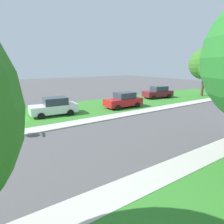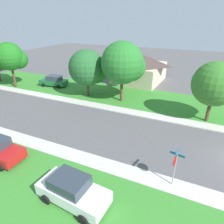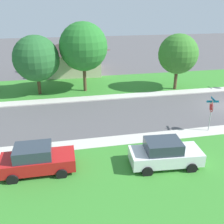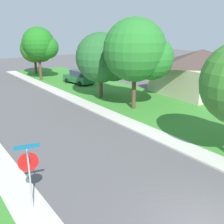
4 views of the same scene
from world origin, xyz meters
name	(u,v)px [view 3 (image 3 of 4)]	position (x,y,z in m)	size (l,w,h in m)	color
sidewalk_east	(96,98)	(4.70, 12.00, 0.05)	(1.40, 56.00, 0.10)	beige
lawn_east	(91,85)	(9.40, 12.00, 0.04)	(8.00, 56.00, 0.08)	#38842D
sidewalk_west	(116,141)	(-4.70, 12.00, 0.05)	(1.40, 56.00, 0.10)	beige
lawn_west	(134,181)	(-9.40, 12.00, 0.04)	(8.00, 56.00, 0.08)	#38842D
stop_sign_far_corner	(211,109)	(-4.58, 4.58, 1.89)	(0.90, 0.90, 2.77)	#9E9EA3
car_white_behind_trees	(165,153)	(-8.24, 9.74, 0.87)	(2.29, 4.43, 1.76)	white
car_red_far_down_street	(37,160)	(-7.34, 17.31, 0.87)	(2.08, 4.32, 1.76)	red
tree_sidewalk_far	(178,55)	(6.16, 2.43, 3.96)	(4.71, 4.38, 6.30)	#4C3823
tree_corner_large	(38,59)	(7.57, 17.69, 3.80)	(5.16, 4.80, 6.36)	#4C3823
tree_across_right	(85,48)	(7.67, 12.68, 4.84)	(5.56, 5.18, 7.60)	#4C3823
house_right_setback	(73,55)	(16.99, 13.45, 2.38)	(9.47, 8.35, 4.60)	beige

